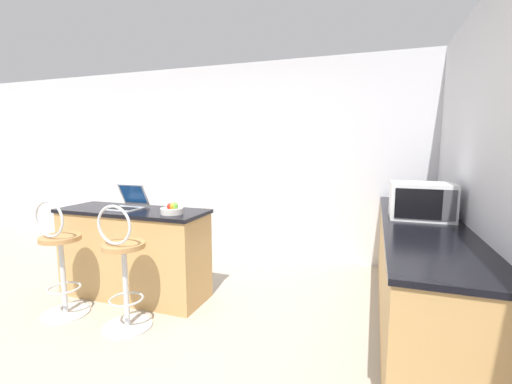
{
  "coord_description": "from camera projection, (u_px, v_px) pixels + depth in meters",
  "views": [
    {
      "loc": [
        1.77,
        -2.16,
        1.5
      ],
      "look_at": [
        0.51,
        1.46,
        0.99
      ],
      "focal_mm": 24.0,
      "sensor_mm": 36.0,
      "label": 1
    }
  ],
  "objects": [
    {
      "name": "wall_back",
      "position": [
        241.0,
        161.0,
        4.76
      ],
      "size": [
        12.0,
        0.06,
        2.6
      ],
      "color": "silver",
      "rests_on": "ground_plane"
    },
    {
      "name": "storage_jar",
      "position": [
        414.0,
        191.0,
        3.91
      ],
      "size": [
        0.1,
        0.1,
        0.21
      ],
      "color": "silver",
      "rests_on": "counter_right"
    },
    {
      "name": "bar_stool_near",
      "position": [
        60.0,
        261.0,
        3.0
      ],
      "size": [
        0.4,
        0.4,
        1.05
      ],
      "color": "silver",
      "rests_on": "ground_plane"
    },
    {
      "name": "mug_white",
      "position": [
        434.0,
        201.0,
        3.56
      ],
      "size": [
        0.1,
        0.08,
        0.09
      ],
      "color": "white",
      "rests_on": "counter_right"
    },
    {
      "name": "mug_blue",
      "position": [
        434.0,
        200.0,
        3.66
      ],
      "size": [
        0.1,
        0.09,
        0.1
      ],
      "color": "#2D51AD",
      "rests_on": "counter_right"
    },
    {
      "name": "fruit_bowl",
      "position": [
        172.0,
        210.0,
        3.12
      ],
      "size": [
        0.21,
        0.21,
        0.11
      ],
      "color": "silver",
      "rests_on": "breakfast_bar"
    },
    {
      "name": "laptop",
      "position": [
        128.0,
        202.0,
        3.41
      ],
      "size": [
        0.3,
        0.33,
        0.24
      ],
      "color": "#B7BABF",
      "rests_on": "breakfast_bar"
    },
    {
      "name": "counter_right",
      "position": [
        420.0,
        274.0,
        2.86
      ],
      "size": [
        0.63,
        2.78,
        0.89
      ],
      "color": "tan",
      "rests_on": "ground_plane"
    },
    {
      "name": "breakfast_bar",
      "position": [
        134.0,
        253.0,
        3.42
      ],
      "size": [
        1.5,
        0.54,
        0.89
      ],
      "color": "tan",
      "rests_on": "ground_plane"
    },
    {
      "name": "microwave",
      "position": [
        421.0,
        201.0,
        2.91
      ],
      "size": [
        0.5,
        0.38,
        0.31
      ],
      "color": "white",
      "rests_on": "counter_right"
    },
    {
      "name": "toaster",
      "position": [
        415.0,
        201.0,
        3.35
      ],
      "size": [
        0.23,
        0.28,
        0.17
      ],
      "color": "#9EA3A8",
      "rests_on": "counter_right"
    },
    {
      "name": "ground_plane",
      "position": [
        139.0,
        331.0,
        2.8
      ],
      "size": [
        20.0,
        20.0,
        0.0
      ],
      "primitive_type": "plane",
      "color": "#ADA393"
    },
    {
      "name": "bar_stool_far",
      "position": [
        123.0,
        270.0,
        2.78
      ],
      "size": [
        0.4,
        0.4,
        1.05
      ],
      "color": "silver",
      "rests_on": "ground_plane"
    }
  ]
}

